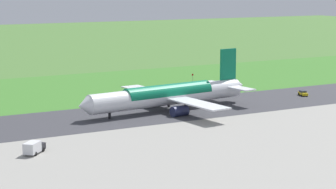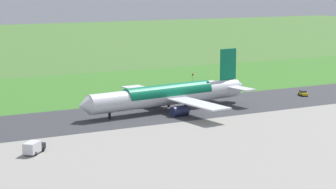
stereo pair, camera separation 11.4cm
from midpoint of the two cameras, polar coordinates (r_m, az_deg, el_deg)
The scene contains 8 objects.
ground_plane at distance 176.40m, azimuth 3.63°, elevation -1.10°, with size 800.00×800.00×0.00m, color #477233.
runway_asphalt at distance 176.39m, azimuth 3.63°, elevation -1.09°, with size 600.00×28.41×0.06m, color #38383D.
grass_verge_foreground at distance 210.51m, azimuth -2.07°, elevation 0.73°, with size 600.00×80.00×0.04m, color #3C782B.
airliner_main at distance 169.53m, azimuth 0.09°, elevation -0.04°, with size 54.14×44.39×15.88m.
service_truck_baggage at distance 129.49m, azimuth -12.21°, elevation -4.76°, with size 5.64×5.74×2.65m.
service_car_followme at distance 197.51m, azimuth 12.24°, elevation 0.13°, with size 3.12×4.56×1.62m.
no_stopping_sign at distance 220.32m, azimuth 2.25°, elevation 1.59°, with size 0.60×0.10×2.92m.
traffic_cone_orange at distance 215.69m, azimuth 0.77°, elevation 1.03°, with size 0.40×0.40×0.55m, color orange.
Camera 1 is at (91.75, 146.82, 33.83)m, focal length 66.57 mm.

